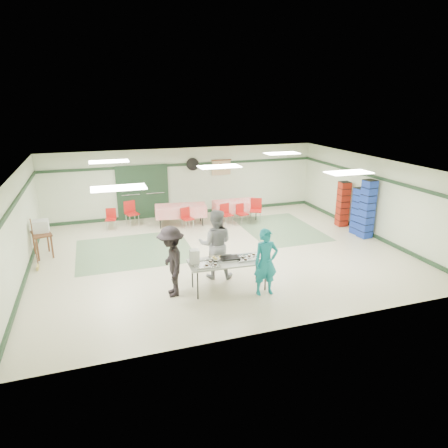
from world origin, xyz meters
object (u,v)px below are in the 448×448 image
object	(u,v)px
chair_b	(226,212)
chair_a	(241,212)
dining_table_b	(181,210)
chair_loose_b	(111,217)
volunteer_dark	(171,262)
chair_c	(256,208)
chair_d	(186,216)
crate_stack_blue_a	(367,209)
office_printer	(41,226)
printer_table	(42,237)
serving_table	(229,262)
broom	(34,243)
volunteer_teal	(266,262)
chair_loose_a	(131,211)
dining_table_a	(236,205)
crate_stack_red	(343,204)
crate_stack_blue_b	(359,211)
volunteer_grey	(216,244)

from	to	relation	value
chair_b	chair_a	bearing A→B (deg)	-13.45
dining_table_b	chair_loose_b	world-z (taller)	chair_loose_b
volunteer_dark	chair_c	size ratio (longest dim) A/B	1.87
chair_d	chair_loose_b	xyz separation A→B (m)	(-2.60, 0.85, -0.02)
crate_stack_blue_a	chair_d	bearing A→B (deg)	153.55
office_printer	crate_stack_blue_a	bearing A→B (deg)	-11.41
printer_table	office_printer	xyz separation A→B (m)	(-0.00, 0.10, 0.30)
serving_table	broom	world-z (taller)	broom
volunteer_teal	chair_loose_a	distance (m)	7.01
chair_loose_b	dining_table_b	bearing A→B (deg)	5.09
dining_table_a	chair_loose_b	world-z (taller)	chair_loose_b
volunteer_dark	printer_table	xyz separation A→B (m)	(-3.21, 3.68, -0.25)
dining_table_a	crate_stack_red	distance (m)	4.01
volunteer_teal	crate_stack_blue_b	world-z (taller)	volunteer_teal
dining_table_a	crate_stack_blue_a	bearing A→B (deg)	-42.04
chair_d	printer_table	world-z (taller)	chair_d
chair_d	chair_loose_b	size ratio (longest dim) A/B	1.04
chair_loose_b	crate_stack_red	size ratio (longest dim) A/B	0.46
crate_stack_red	printer_table	bearing A→B (deg)	178.52
dining_table_a	chair_loose_b	size ratio (longest dim) A/B	2.29
printer_table	crate_stack_red	bearing A→B (deg)	-16.24
crate_stack_blue_a	crate_stack_blue_b	distance (m)	0.48
chair_c	chair_loose_b	xyz separation A→B (m)	(-5.32, 0.84, -0.10)
dining_table_b	chair_c	size ratio (longest dim) A/B	2.11
chair_loose_b	crate_stack_blue_a	size ratio (longest dim) A/B	0.39
chair_loose_b	crate_stack_blue_b	size ratio (longest dim) A/B	0.47
volunteer_dark	chair_b	world-z (taller)	volunteer_dark
volunteer_grey	chair_a	distance (m)	4.79
crate_stack_blue_a	broom	xyz separation A→B (m)	(-10.38, 0.68, -0.23)
crate_stack_red	serving_table	bearing A→B (deg)	-148.06
volunteer_dark	dining_table_b	size ratio (longest dim) A/B	0.89
chair_d	chair_loose_a	bearing A→B (deg)	133.52
chair_loose_b	crate_stack_red	xyz separation A→B (m)	(8.20, -2.26, 0.36)
dining_table_b	chair_b	world-z (taller)	chair_b
volunteer_grey	crate_stack_blue_a	world-z (taller)	crate_stack_blue_a
volunteer_teal	crate_stack_red	bearing A→B (deg)	42.32
office_printer	dining_table_a	bearing A→B (deg)	11.52
volunteer_teal	dining_table_b	world-z (taller)	volunteer_teal
chair_loose_a	chair_loose_b	distance (m)	0.78
printer_table	office_printer	world-z (taller)	office_printer
chair_a	printer_table	xyz separation A→B (m)	(-6.82, -1.14, 0.15)
dining_table_a	crate_stack_red	bearing A→B (deg)	-27.74
chair_b	crate_stack_blue_a	world-z (taller)	crate_stack_blue_a
dining_table_a	broom	xyz separation A→B (m)	(-6.90, -2.68, 0.20)
office_printer	chair_a	bearing A→B (deg)	6.84
volunteer_dark	chair_b	distance (m)	5.69
chair_d	chair_loose_b	bearing A→B (deg)	145.18
chair_c	office_printer	xyz separation A→B (m)	(-7.42, -1.05, 0.35)
crate_stack_blue_a	crate_stack_red	world-z (taller)	crate_stack_blue_a
chair_loose_b	volunteer_grey	bearing A→B (deg)	-53.07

